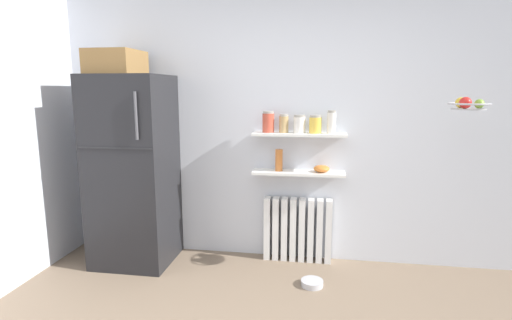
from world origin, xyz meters
TOP-DOWN VIEW (x-y plane):
  - back_wall at (0.00, 2.05)m, footprint 7.04×0.10m
  - refrigerator at (-1.44, 1.68)m, footprint 0.71×0.68m
  - radiator at (0.12, 1.92)m, footprint 0.65×0.12m
  - wall_shelf_lower at (0.12, 1.89)m, footprint 0.86×0.22m
  - wall_shelf_upper at (0.12, 1.89)m, footprint 0.86×0.22m
  - storage_jar_0 at (-0.17, 1.89)m, footprint 0.11×0.11m
  - storage_jar_1 at (-0.02, 1.89)m, footprint 0.09×0.09m
  - storage_jar_2 at (0.12, 1.89)m, footprint 0.11×0.11m
  - storage_jar_3 at (0.27, 1.89)m, footprint 0.11×0.11m
  - storage_jar_4 at (0.41, 1.89)m, footprint 0.08×0.08m
  - vase at (-0.06, 1.89)m, footprint 0.07×0.07m
  - shelf_bowl at (0.33, 1.89)m, footprint 0.15×0.15m
  - pet_food_bowl at (0.28, 1.41)m, footprint 0.19×0.19m
  - hanging_fruit_basket at (1.42, 1.49)m, footprint 0.31×0.31m

SIDE VIEW (x-z plane):
  - pet_food_bowl at x=0.28m, z-range 0.00..0.05m
  - radiator at x=0.12m, z-range 0.00..0.62m
  - wall_shelf_lower at x=0.12m, z-range 0.87..0.90m
  - shelf_bowl at x=0.33m, z-range 0.90..0.97m
  - refrigerator at x=-1.44m, z-range -0.06..1.95m
  - vase at x=-0.06m, z-range 0.90..1.10m
  - wall_shelf_upper at x=0.12m, z-range 1.24..1.26m
  - back_wall at x=0.00m, z-range 0.00..2.60m
  - storage_jar_3 at x=0.27m, z-range 1.26..1.43m
  - storage_jar_2 at x=0.12m, z-range 1.26..1.43m
  - storage_jar_1 at x=-0.02m, z-range 1.26..1.43m
  - storage_jar_0 at x=-0.17m, z-range 1.26..1.46m
  - storage_jar_4 at x=0.41m, z-range 1.26..1.47m
  - hanging_fruit_basket at x=1.42m, z-range 1.50..1.60m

